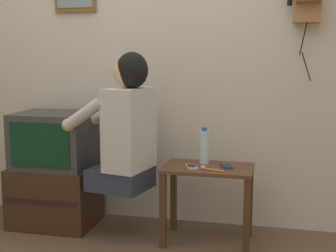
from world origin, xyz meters
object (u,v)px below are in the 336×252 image
object	(u,v)px
television	(54,140)
water_bottle	(204,147)
cell_phone_held	(192,166)
person	(126,126)
cell_phone_spare	(226,166)
toothbrush	(211,169)

from	to	relation	value
television	water_bottle	world-z (taller)	television
cell_phone_held	person	bearing A→B (deg)	160.95
television	cell_phone_spare	xyz separation A→B (m)	(1.22, -0.06, -0.11)
person	television	world-z (taller)	person
toothbrush	television	bearing A→B (deg)	98.26
person	cell_phone_spare	xyz separation A→B (m)	(0.65, 0.07, -0.25)
person	cell_phone_spare	world-z (taller)	person
person	television	xyz separation A→B (m)	(-0.57, 0.13, -0.14)
television	cell_phone_spare	size ratio (longest dim) A/B	3.79
television	water_bottle	xyz separation A→B (m)	(1.07, 0.01, -0.00)
person	water_bottle	distance (m)	0.53
water_bottle	toothbrush	size ratio (longest dim) A/B	1.56
cell_phone_spare	water_bottle	bearing A→B (deg)	137.93
person	cell_phone_held	xyz separation A→B (m)	(0.43, 0.01, -0.25)
television	water_bottle	distance (m)	1.07
cell_phone_held	water_bottle	bearing A→B (deg)	43.77
cell_phone_spare	toothbrush	world-z (taller)	toothbrush
person	cell_phone_spare	bearing A→B (deg)	-70.92
cell_phone_held	television	bearing A→B (deg)	152.79
television	cell_phone_spare	distance (m)	1.23
person	toothbrush	size ratio (longest dim) A/B	5.87
person	television	size ratio (longest dim) A/B	1.73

